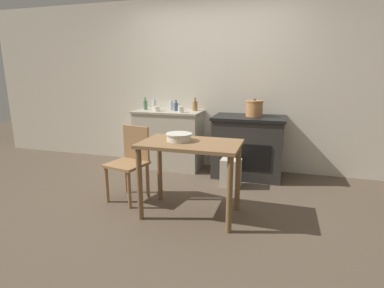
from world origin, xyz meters
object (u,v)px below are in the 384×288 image
(stove, at_px, (248,146))
(work_table, at_px, (190,155))
(chair, at_px, (130,160))
(bottle_mid_left, at_px, (171,105))
(cup_mid_right, at_px, (157,109))
(stock_pot, at_px, (254,108))
(bottle_center_left, at_px, (195,106))
(flour_sack, at_px, (231,173))
(bottle_left, at_px, (154,104))
(bottle_center, at_px, (176,107))
(cup_center_right, at_px, (181,110))
(mixing_bowl_large, at_px, (179,137))
(bottle_far_left, at_px, (145,105))

(stove, height_order, work_table, stove)
(chair, height_order, bottle_mid_left, bottle_mid_left)
(work_table, bearing_deg, cup_mid_right, 125.17)
(stove, bearing_deg, chair, -135.12)
(stock_pot, bearing_deg, bottle_center_left, 168.80)
(bottle_mid_left, distance_m, cup_mid_right, 0.29)
(flour_sack, bearing_deg, work_table, -106.78)
(stove, bearing_deg, bottle_center_left, 167.35)
(bottle_mid_left, bearing_deg, stock_pot, -7.86)
(bottle_left, bearing_deg, stock_pot, -3.53)
(bottle_center, distance_m, cup_mid_right, 0.30)
(stove, bearing_deg, bottle_mid_left, 171.29)
(stock_pot, bearing_deg, cup_center_right, -174.19)
(chair, bearing_deg, cup_center_right, 89.86)
(work_table, height_order, stock_pot, stock_pot)
(stove, height_order, bottle_mid_left, bottle_mid_left)
(flour_sack, relative_size, bottle_left, 1.69)
(chair, height_order, cup_center_right, cup_center_right)
(bottle_mid_left, relative_size, bottle_center, 1.12)
(mixing_bowl_large, xyz_separation_m, bottle_mid_left, (-0.68, 1.58, 0.14))
(bottle_far_left, bearing_deg, cup_center_right, -16.22)
(flour_sack, height_order, bottle_center, bottle_center)
(chair, bearing_deg, bottle_center_left, 87.14)
(stove, height_order, mixing_bowl_large, stove)
(cup_mid_right, bearing_deg, work_table, -54.83)
(flour_sack, relative_size, stock_pot, 1.51)
(work_table, distance_m, cup_mid_right, 1.68)
(bottle_left, distance_m, bottle_center, 0.37)
(bottle_far_left, relative_size, cup_mid_right, 2.18)
(flour_sack, height_order, stock_pot, stock_pot)
(bottle_left, height_order, cup_mid_right, bottle_left)
(chair, relative_size, flour_sack, 2.30)
(stock_pot, distance_m, bottle_mid_left, 1.31)
(bottle_center, bearing_deg, chair, -94.41)
(work_table, height_order, flour_sack, work_table)
(mixing_bowl_large, bearing_deg, bottle_mid_left, 113.39)
(mixing_bowl_large, bearing_deg, bottle_center_left, 100.60)
(bottle_center, bearing_deg, bottle_far_left, 179.03)
(chair, xyz_separation_m, stock_pot, (1.28, 1.22, 0.51))
(chair, bearing_deg, bottle_far_left, 119.47)
(bottle_far_left, distance_m, bottle_center, 0.51)
(bottle_center_left, bearing_deg, stove, -12.65)
(flour_sack, relative_size, cup_mid_right, 4.24)
(bottle_center_left, bearing_deg, bottle_far_left, -173.01)
(mixing_bowl_large, bearing_deg, stove, 68.36)
(stove, height_order, cup_center_right, cup_center_right)
(bottle_far_left, distance_m, cup_mid_right, 0.30)
(bottle_left, distance_m, bottle_center_left, 0.64)
(stock_pot, relative_size, bottle_center, 1.48)
(stock_pot, bearing_deg, stove, -170.37)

